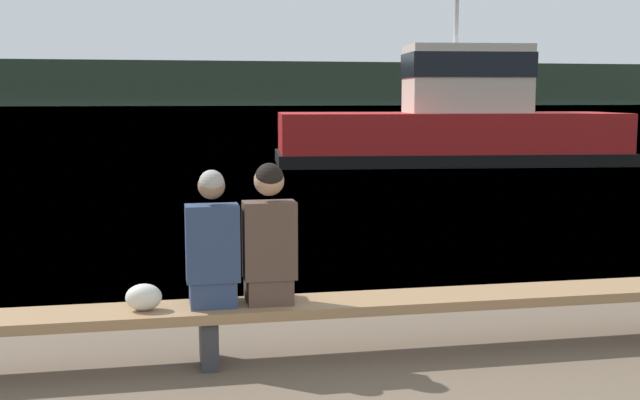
{
  "coord_description": "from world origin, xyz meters",
  "views": [
    {
      "loc": [
        -0.72,
        -2.68,
        1.92
      ],
      "look_at": [
        1.01,
        5.95,
        0.78
      ],
      "focal_mm": 45.0,
      "sensor_mm": 36.0,
      "label": 1
    }
  ],
  "objects_px": {
    "person_left": "(212,248)",
    "tugboat_red": "(453,127)",
    "shopping_bag": "(144,297)",
    "bench_main": "(208,316)",
    "person_right": "(269,240)"
  },
  "relations": [
    {
      "from": "person_left",
      "to": "tugboat_red",
      "type": "distance_m",
      "value": 17.94
    },
    {
      "from": "shopping_bag",
      "to": "person_left",
      "type": "bearing_deg",
      "value": 3.14
    },
    {
      "from": "bench_main",
      "to": "shopping_bag",
      "type": "relative_size",
      "value": 32.69
    },
    {
      "from": "bench_main",
      "to": "shopping_bag",
      "type": "xyz_separation_m",
      "value": [
        -0.45,
        -0.02,
        0.16
      ]
    },
    {
      "from": "shopping_bag",
      "to": "bench_main",
      "type": "bearing_deg",
      "value": 3.2
    },
    {
      "from": "bench_main",
      "to": "tugboat_red",
      "type": "height_order",
      "value": "tugboat_red"
    },
    {
      "from": "tugboat_red",
      "to": "person_left",
      "type": "bearing_deg",
      "value": 160.24
    },
    {
      "from": "person_left",
      "to": "shopping_bag",
      "type": "height_order",
      "value": "person_left"
    },
    {
      "from": "shopping_bag",
      "to": "tugboat_red",
      "type": "distance_m",
      "value": 18.19
    },
    {
      "from": "bench_main",
      "to": "shopping_bag",
      "type": "distance_m",
      "value": 0.48
    },
    {
      "from": "bench_main",
      "to": "person_left",
      "type": "bearing_deg",
      "value": 2.52
    },
    {
      "from": "person_left",
      "to": "person_right",
      "type": "relative_size",
      "value": 0.96
    },
    {
      "from": "person_left",
      "to": "tugboat_red",
      "type": "height_order",
      "value": "tugboat_red"
    },
    {
      "from": "person_left",
      "to": "person_right",
      "type": "height_order",
      "value": "person_right"
    },
    {
      "from": "shopping_bag",
      "to": "tugboat_red",
      "type": "relative_size",
      "value": 0.02
    }
  ]
}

